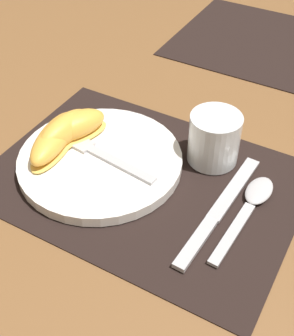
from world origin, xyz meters
The scene contains 11 objects.
ground_plane centered at (0.00, 0.00, 0.00)m, with size 3.00×3.00×0.00m, color brown.
placemat centered at (0.00, 0.00, 0.00)m, with size 0.43×0.31×0.00m.
placemat_far centered at (0.05, 0.48, 0.00)m, with size 0.43×0.31×0.00m.
plate centered at (-0.07, -0.01, 0.01)m, with size 0.24×0.24×0.02m.
juice_glass centered at (0.07, 0.09, 0.04)m, with size 0.07×0.07×0.08m.
knife centered at (0.12, -0.01, 0.01)m, with size 0.03×0.23×0.01m.
spoon centered at (0.15, 0.03, 0.01)m, with size 0.04×0.17×0.01m.
fork centered at (-0.08, 0.00, 0.02)m, with size 0.19×0.04×0.00m.
citrus_wedge_0 centered at (-0.13, 0.02, 0.04)m, with size 0.09×0.12×0.04m.
citrus_wedge_1 centered at (-0.14, 0.00, 0.04)m, with size 0.05×0.11×0.04m.
citrus_wedge_2 centered at (-0.14, -0.02, 0.03)m, with size 0.07×0.14×0.03m.
Camera 1 is at (0.24, -0.42, 0.47)m, focal length 50.00 mm.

